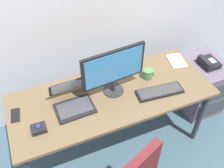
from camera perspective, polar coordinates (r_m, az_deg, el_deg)
The scene contains 11 objects.
ground_plane at distance 2.76m, azimuth -0.00°, elevation -12.74°, with size 8.00×8.00×0.00m, color #36505E.
desk at distance 2.24m, azimuth -0.00°, elevation -3.54°, with size 1.76×0.70×0.73m.
file_cabinet at distance 3.04m, azimuth 19.21°, elevation -0.21°, with size 0.42×0.53×0.62m.
desk_phone at distance 2.81m, azimuth 20.89°, elevation 4.52°, with size 0.17×0.20×0.09m.
monitor_main at distance 2.04m, azimuth 0.37°, elevation 3.37°, with size 0.55×0.18×0.43m.
keyboard at distance 2.23m, azimuth 10.71°, elevation -1.65°, with size 0.42×0.18×0.03m.
laptop at distance 2.10m, azimuth -8.98°, elevation -3.62°, with size 0.32×0.34×0.22m.
trackball_mouse at distance 2.00m, azimuth -16.16°, elevation -9.58°, with size 0.11×0.09×0.07m.
coffee_mug at distance 2.33m, azimuth 8.09°, elevation 2.31°, with size 0.10×0.09×0.09m.
paper_notepad at distance 2.59m, azimuth 14.33°, elevation 5.14°, with size 0.15×0.21×0.01m, color white.
cell_phone at distance 2.17m, azimuth -20.94°, elevation -6.59°, with size 0.07×0.14×0.01m, color black.
Camera 1 is at (-0.58, -1.39, 2.32)m, focal length 40.57 mm.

